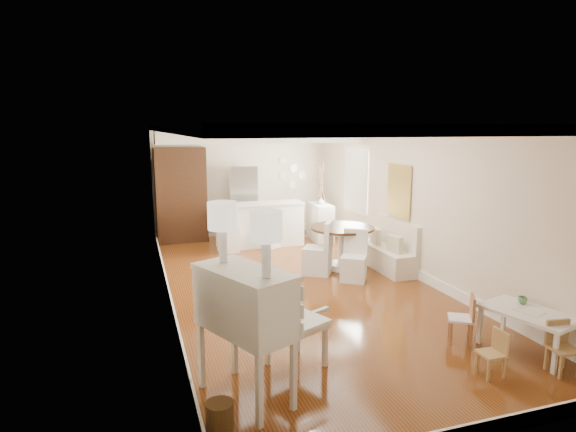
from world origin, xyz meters
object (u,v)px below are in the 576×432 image
wicker_basket (220,416)px  kids_table (527,332)px  slip_chair_near (354,256)px  secretary_bureau (245,335)px  slip_chair_far (317,248)px  bar_stool_right (269,228)px  bar_stool_left (228,230)px  kids_chair_c (564,348)px  sideboard (320,222)px  breakfast_counter (260,224)px  kids_chair_a (491,353)px  pantry_cabinet (181,195)px  dining_table (342,248)px  fridge (257,202)px  kids_chair_b (461,318)px  gustavian_armchair (296,322)px

wicker_basket → kids_table: kids_table is taller
slip_chair_near → secretary_bureau: bearing=-97.6°
slip_chair_far → bar_stool_right: size_ratio=1.10×
secretary_bureau → bar_stool_left: bearing=56.1°
kids_chair_c → kids_table: bearing=94.9°
kids_table → sideboard: size_ratio=1.12×
kids_chair_c → slip_chair_far: (-1.27, 4.42, 0.21)m
breakfast_counter → sideboard: 1.58m
kids_chair_a → pantry_cabinet: (-2.64, 7.75, 0.88)m
dining_table → slip_chair_near: 0.76m
kids_chair_a → kids_chair_c: size_ratio=0.88×
secretary_bureau → breakfast_counter: 6.52m
pantry_cabinet → fridge: pantry_cabinet is taller
secretary_bureau → pantry_cabinet: size_ratio=0.61×
slip_chair_near → sideboard: 3.26m
kids_chair_b → bar_stool_left: (-2.01, 5.50, 0.19)m
gustavian_armchair → breakfast_counter: 5.87m
kids_chair_b → bar_stool_left: bearing=-128.1°
gustavian_armchair → pantry_cabinet: (-0.62, 6.85, 0.61)m
kids_chair_a → dining_table: (0.12, 4.35, 0.16)m
kids_table → slip_chair_far: slip_chair_far is taller
slip_chair_near → bar_stool_left: 3.29m
kids_chair_a → dining_table: bearing=-179.9°
secretary_bureau → dining_table: size_ratio=1.11×
kids_table → kids_chair_a: kids_chair_a is taller
kids_table → kids_chair_a: 0.90m
bar_stool_left → sideboard: bearing=3.9°
breakfast_counter → bar_stool_left: 0.88m
kids_table → kids_chair_a: size_ratio=1.98×
secretary_bureau → bar_stool_left: 6.04m
kids_table → bar_stool_right: size_ratio=1.15×
sideboard → dining_table: bearing=-98.7°
breakfast_counter → wicker_basket: bearing=-107.8°
fridge → bar_stool_right: bearing=-92.0°
fridge → secretary_bureau: bearing=-105.3°
kids_chair_a → slip_chair_far: slip_chair_far is taller
slip_chair_far → secretary_bureau: bearing=2.5°
kids_chair_a → kids_chair_c: 0.84m
kids_chair_b → slip_chair_near: (-0.23, 2.74, 0.14)m
fridge → sideboard: size_ratio=1.88×
dining_table → secretary_bureau: bearing=-126.0°
secretary_bureau → kids_table: secretary_bureau is taller
secretary_bureau → gustavian_armchair: secretary_bureau is taller
kids_table → bar_stool_left: bearing=113.3°
slip_chair_near → pantry_cabinet: bearing=155.9°
wicker_basket → secretary_bureau: bearing=51.4°
secretary_bureau → kids_table: size_ratio=1.30×
pantry_cabinet → sideboard: 3.48m
kids_table → slip_chair_far: bearing=108.5°
dining_table → breakfast_counter: bearing=114.5°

